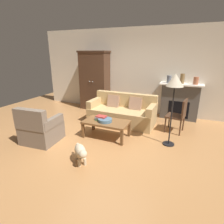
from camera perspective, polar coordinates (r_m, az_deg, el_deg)
The scene contains 15 objects.
ground_plane at distance 4.51m, azimuth -2.85°, elevation -8.50°, with size 9.60×9.60×0.00m, color #B27A47.
back_wall at distance 6.45m, azimuth 7.22°, elevation 12.51°, with size 7.20×0.10×2.80m, color silver.
fireplace at distance 6.09m, azimuth 20.35°, elevation 3.21°, with size 1.26×0.48×1.12m.
armoire at distance 6.72m, azimuth -5.41°, elevation 9.70°, with size 1.06×0.57×2.07m.
couch at distance 5.41m, azimuth 3.23°, elevation -0.24°, with size 1.93×0.88×0.86m.
coffee_table at distance 4.49m, azimuth -1.84°, elevation -3.51°, with size 1.10×0.60×0.42m.
fruit_bowl at distance 4.43m, azimuth -2.18°, elevation -2.57°, with size 0.34×0.34×0.07m, color slate.
book_stack at distance 4.52m, azimuth -3.53°, elevation -1.89°, with size 0.27×0.19×0.11m.
mantel_vase_slate at distance 5.97m, azimuth 17.37°, elevation 9.77°, with size 0.13×0.13×0.23m, color #565B66.
mantel_vase_bronze at distance 5.94m, azimuth 21.08°, elevation 9.70°, with size 0.13×0.13×0.30m, color olive.
mantel_vase_terracotta at distance 5.94m, azimuth 24.72°, elevation 8.88°, with size 0.15×0.15×0.22m, color #A86042.
armchair_near_left at distance 4.58m, azimuth -21.51°, elevation -5.06°, with size 0.84×0.83×0.88m.
side_chair_wooden at distance 5.01m, azimuth 20.23°, elevation -0.54°, with size 0.50×0.50×0.90m.
floor_lamp at distance 4.04m, azimuth 19.02°, elevation 8.10°, with size 0.36×0.36×1.61m.
dog at distance 3.56m, azimuth -9.79°, elevation -12.12°, with size 0.46×0.46×0.39m.
Camera 1 is at (1.80, -3.61, 2.03)m, focal length 29.28 mm.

